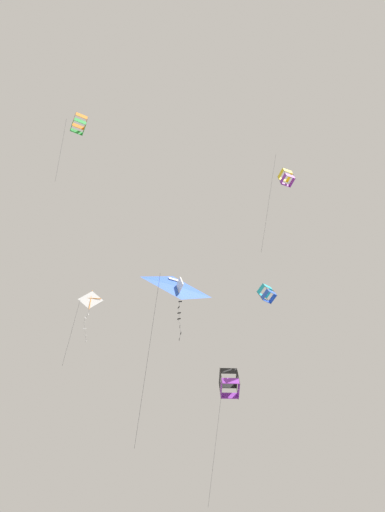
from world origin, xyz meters
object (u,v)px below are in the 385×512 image
kite_box_low_drifter (267,294)px  kite_box_mid_left (286,178)px  kite_box_near_left (229,383)px  kite_box_upper_right (79,124)px  kite_delta_far_centre (177,287)px  kite_diamond_highest (90,301)px

kite_box_low_drifter → kite_box_mid_left: (0.97, 3.03, 9.59)m
kite_box_near_left → kite_box_low_drifter: bearing=144.3°
kite_box_low_drifter → kite_box_upper_right: size_ratio=0.23×
kite_delta_far_centre → kite_box_mid_left: 17.11m
kite_box_low_drifter → kite_delta_far_centre: bearing=13.8°
kite_delta_far_centre → kite_diamond_highest: kite_diamond_highest is taller
kite_box_near_left → kite_diamond_highest: (7.08, -6.16, 3.82)m
kite_delta_far_centre → kite_box_upper_right: 14.41m
kite_box_near_left → kite_box_mid_left: kite_box_mid_left is taller
kite_box_near_left → kite_box_upper_right: kite_box_upper_right is taller
kite_box_upper_right → kite_delta_far_centre: bearing=164.7°
kite_box_low_drifter → kite_diamond_highest: bearing=-27.2°
kite_box_mid_left → kite_delta_far_centre: bearing=6.7°
kite_box_mid_left → kite_box_upper_right: bearing=-1.2°
kite_delta_far_centre → kite_box_near_left: (-9.09, -1.18, -0.93)m
kite_diamond_highest → kite_box_upper_right: 11.75m
kite_box_mid_left → kite_box_upper_right: (11.98, -10.57, -1.70)m
kite_delta_far_centre → kite_box_mid_left: size_ratio=1.15×
kite_box_mid_left → kite_diamond_highest: bearing=-25.1°
kite_delta_far_centre → kite_box_near_left: size_ratio=1.07×
kite_box_low_drifter → kite_box_upper_right: 16.94m
kite_box_low_drifter → kite_box_upper_right: kite_box_upper_right is taller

